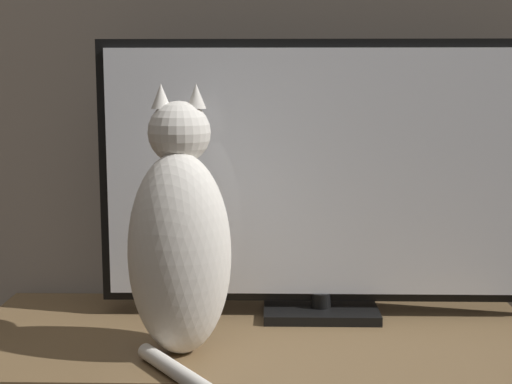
# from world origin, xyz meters

# --- Properties ---
(tv) EXTENTS (0.93, 0.15, 0.58)m
(tv) POSITION_xyz_m (0.14, 1.03, 0.76)
(tv) COLOR black
(tv) RESTS_ON tv_stand
(cat) EXTENTS (0.19, 0.31, 0.49)m
(cat) POSITION_xyz_m (-0.13, 0.82, 0.68)
(cat) COLOR silver
(cat) RESTS_ON tv_stand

